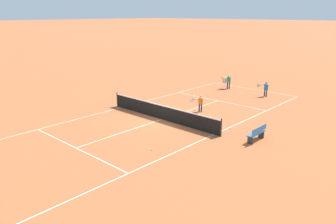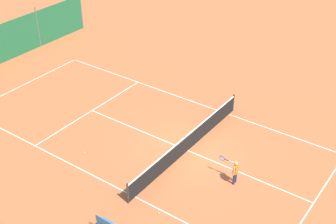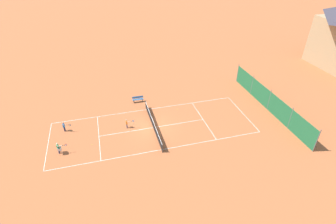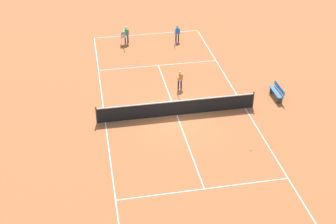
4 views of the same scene
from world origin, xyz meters
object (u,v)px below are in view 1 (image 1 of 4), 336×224
tennis_ball_alley_left (231,129)px  tennis_ball_far_corner (152,150)px  tennis_net (162,112)px  ball_hopper (225,82)px  player_far_service (266,88)px  player_far_baseline (228,81)px  courtside_bench (257,133)px  tennis_ball_by_net_right (210,96)px  player_near_service (200,102)px

tennis_ball_alley_left → tennis_ball_far_corner: bearing=77.2°
tennis_net → ball_hopper: bearing=-79.2°
player_far_service → player_far_baseline: bearing=-5.5°
tennis_ball_far_corner → tennis_ball_alley_left: bearing=-102.8°
courtside_bench → tennis_net: bearing=6.8°
player_far_baseline → courtside_bench: player_far_baseline is taller
player_far_service → courtside_bench: player_far_service is taller
player_far_service → courtside_bench: (-4.27, 9.40, -0.27)m
courtside_bench → player_far_service: bearing=-65.6°
player_far_service → player_far_baseline: 3.83m
tennis_net → player_far_service: 10.37m
tennis_net → tennis_ball_far_corner: size_ratio=139.09×
player_far_service → tennis_ball_by_net_right: player_far_service is taller
tennis_ball_by_net_right → player_near_service: bearing=116.6°
tennis_ball_far_corner → courtside_bench: (-3.26, -4.73, 0.42)m
tennis_net → courtside_bench: size_ratio=6.12×
player_far_baseline → tennis_ball_alley_left: size_ratio=19.88×
tennis_net → tennis_ball_alley_left: size_ratio=139.09×
player_near_service → tennis_net: bearing=75.1°
tennis_net → tennis_ball_far_corner: (-3.09, 3.98, -0.47)m
tennis_net → ball_hopper: tennis_net is taller
tennis_ball_far_corner → tennis_ball_by_net_right: 12.03m
tennis_ball_far_corner → player_near_service: bearing=-71.8°
player_near_service → ball_hopper: player_near_service is taller
player_near_service → tennis_ball_alley_left: player_near_service is taller
player_far_baseline → ball_hopper: 0.29m
tennis_net → tennis_ball_by_net_right: tennis_net is taller
player_far_service → tennis_ball_far_corner: 14.18m
player_far_service → tennis_ball_alley_left: size_ratio=18.75×
player_far_service → player_near_service: player_far_service is taller
tennis_ball_far_corner → tennis_ball_alley_left: (-1.23, -5.41, 0.00)m
tennis_ball_by_net_right → tennis_ball_far_corner: bearing=111.5°
player_far_service → ball_hopper: player_far_service is taller
tennis_net → player_far_service: size_ratio=7.42×
player_near_service → tennis_ball_by_net_right: (2.12, -4.23, -0.66)m
tennis_ball_far_corner → ball_hopper: bearing=-70.6°
player_far_service → ball_hopper: 4.06m
player_far_service → player_far_baseline: (3.81, -0.36, 0.04)m
courtside_bench → player_far_baseline: bearing=-50.4°
tennis_ball_by_net_right → ball_hopper: 3.31m
ball_hopper → courtside_bench: size_ratio=0.59×
player_far_service → tennis_ball_far_corner: bearing=94.1°
player_near_service → tennis_ball_far_corner: player_near_service is taller
tennis_ball_alley_left → tennis_ball_by_net_right: same height
player_far_service → tennis_ball_by_net_right: (3.40, 2.94, -0.69)m
tennis_ball_far_corner → tennis_ball_by_net_right: bearing=-68.5°
ball_hopper → tennis_ball_far_corner: bearing=109.4°
player_near_service → tennis_ball_far_corner: 7.36m
tennis_ball_by_net_right → tennis_ball_alley_left: bearing=134.3°
tennis_ball_alley_left → ball_hopper: bearing=-54.9°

